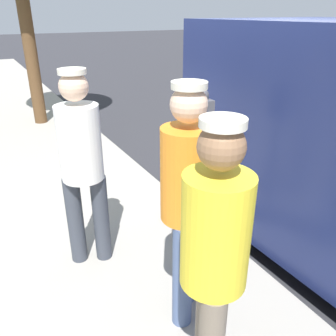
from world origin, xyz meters
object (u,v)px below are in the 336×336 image
at_px(parking_meter_near, 199,147).
at_px(pedestrian_in_orange, 187,196).
at_px(pedestrian_in_yellow, 214,256).
at_px(pedestrian_in_white, 82,160).

height_order(parking_meter_near, pedestrian_in_orange, pedestrian_in_orange).
height_order(pedestrian_in_orange, pedestrian_in_yellow, pedestrian_in_orange).
bearing_deg(pedestrian_in_white, pedestrian_in_yellow, 99.10).
height_order(pedestrian_in_orange, pedestrian_in_white, pedestrian_in_orange).
xyz_separation_m(parking_meter_near, pedestrian_in_orange, (0.49, 0.59, -0.05)).
bearing_deg(parking_meter_near, pedestrian_in_yellow, 59.62).
bearing_deg(parking_meter_near, pedestrian_in_white, -20.40).
xyz_separation_m(pedestrian_in_orange, pedestrian_in_white, (0.42, -0.93, -0.01)).
height_order(parking_meter_near, pedestrian_in_white, pedestrian_in_white).
bearing_deg(parking_meter_near, pedestrian_in_orange, 50.30).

